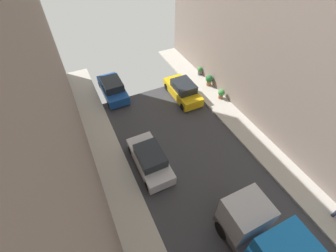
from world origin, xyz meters
The scene contains 6 objects.
parked_car_left_2 centered at (-2.70, 8.33, 0.72)m, with size 1.78×4.20×1.57m.
parked_car_left_3 centered at (-2.70, 16.79, 0.72)m, with size 1.78×4.20×1.57m.
parked_car_right_3 centered at (2.70, 13.87, 0.72)m, with size 1.78×4.20×1.57m.
potted_plant_1 centered at (5.62, 14.22, 0.74)m, with size 0.67×0.67×1.03m.
potted_plant_2 centered at (5.52, 12.14, 0.65)m, with size 0.57×0.57×0.89m.
potted_plant_3 centered at (5.76, 16.08, 0.61)m, with size 0.46×0.46×0.82m.
Camera 1 is at (-5.58, -0.33, 13.09)m, focal length 25.07 mm.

